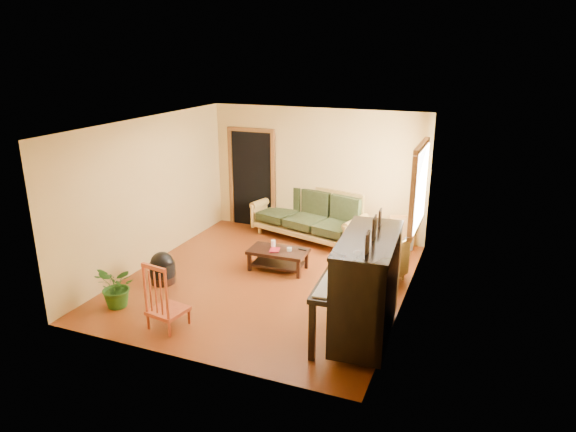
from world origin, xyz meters
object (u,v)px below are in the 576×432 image
at_px(sofa, 307,215).
at_px(piano, 367,289).
at_px(coffee_table, 278,260).
at_px(footstool, 163,271).
at_px(armchair, 382,259).
at_px(ceramic_crock, 409,244).
at_px(red_chair, 167,294).
at_px(potted_plant, 117,287).

bearing_deg(sofa, piano, -43.52).
relative_size(coffee_table, footstool, 2.43).
bearing_deg(coffee_table, armchair, 7.45).
bearing_deg(coffee_table, footstool, -142.41).
bearing_deg(sofa, ceramic_crock, 19.53).
height_order(red_chair, ceramic_crock, red_chair).
bearing_deg(footstool, potted_plant, -96.90).
relative_size(footstool, ceramic_crock, 1.86).
distance_m(sofa, ceramic_crock, 2.08).
xyz_separation_m(coffee_table, red_chair, (-0.66, -2.36, 0.31)).
xyz_separation_m(coffee_table, piano, (1.95, -1.65, 0.54)).
height_order(sofa, armchair, sofa).
height_order(footstool, ceramic_crock, footstool).
height_order(sofa, potted_plant, sofa).
distance_m(sofa, coffee_table, 1.69).
bearing_deg(footstool, piano, -7.30).
bearing_deg(potted_plant, red_chair, -11.00).
bearing_deg(piano, footstool, 168.75).
bearing_deg(coffee_table, sofa, 92.30).
distance_m(ceramic_crock, potted_plant, 5.40).
relative_size(sofa, armchair, 3.10).
bearing_deg(coffee_table, potted_plant, -127.80).
xyz_separation_m(sofa, piano, (2.01, -3.31, 0.22)).
distance_m(sofa, piano, 3.88).
relative_size(piano, potted_plant, 2.43).
bearing_deg(potted_plant, coffee_table, 52.20).
bearing_deg(footstool, armchair, 23.27).
relative_size(sofa, piano, 1.43).
xyz_separation_m(piano, red_chair, (-2.60, -0.71, -0.23)).
distance_m(sofa, footstool, 3.24).
bearing_deg(potted_plant, armchair, 34.76).
distance_m(armchair, piano, 1.92).
distance_m(armchair, potted_plant, 4.20).
height_order(coffee_table, ceramic_crock, coffee_table).
height_order(armchair, red_chair, red_chair).
distance_m(piano, ceramic_crock, 3.51).
xyz_separation_m(footstool, red_chair, (0.90, -1.16, 0.29)).
relative_size(sofa, ceramic_crock, 10.41).
xyz_separation_m(armchair, red_chair, (-2.43, -2.59, 0.12)).
xyz_separation_m(coffee_table, ceramic_crock, (1.97, 1.81, -0.07)).
relative_size(coffee_table, ceramic_crock, 4.52).
relative_size(sofa, footstool, 5.58).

